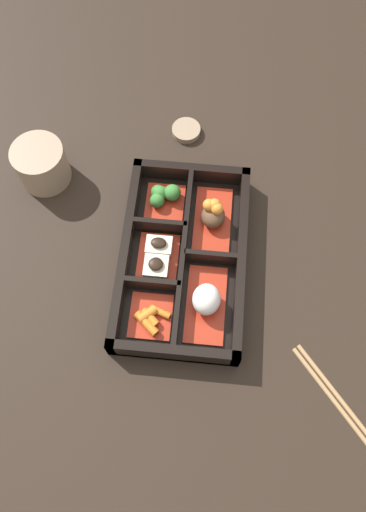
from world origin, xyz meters
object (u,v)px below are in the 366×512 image
(tea_cup, at_px, (41,164))
(sauce_dish, at_px, (186,130))
(chopsticks, at_px, (342,405))
(bowl_rice, at_px, (206,301))

(tea_cup, distance_m, sauce_dish, 0.27)
(tea_cup, height_order, chopsticks, tea_cup)
(tea_cup, xyz_separation_m, sauce_dish, (-0.12, 0.24, -0.03))
(bowl_rice, xyz_separation_m, chopsticks, (0.13, 0.21, -0.03))
(chopsticks, bearing_deg, bowl_rice, -122.04)
(bowl_rice, xyz_separation_m, sauce_dish, (-0.34, -0.06, -0.02))
(bowl_rice, relative_size, sauce_dish, 2.43)
(bowl_rice, distance_m, tea_cup, 0.37)
(tea_cup, height_order, sauce_dish, tea_cup)
(tea_cup, relative_size, chopsticks, 0.52)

